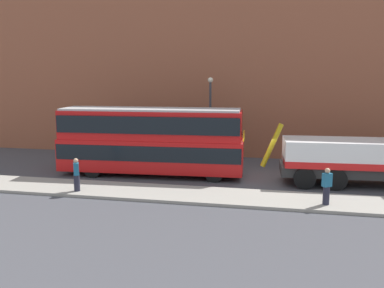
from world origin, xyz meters
TOP-DOWN VIEW (x-y plane):
  - ground_plane at (0.00, 0.00)m, footprint 120.00×120.00m
  - near_kerb at (0.00, -4.20)m, footprint 60.00×2.80m
  - building_facade at (0.00, 6.71)m, footprint 60.00×1.50m
  - recovery_tow_truck at (6.04, -0.38)m, footprint 10.20×3.12m
  - double_decker_bus at (-6.56, -0.41)m, footprint 11.14×3.14m
  - pedestrian_onlooker at (-9.12, -4.96)m, footprint 0.41×0.47m
  - pedestrian_bystander at (3.10, -4.70)m, footprint 0.48×0.44m
  - street_lamp at (-3.76, 4.52)m, footprint 0.36×0.36m

SIDE VIEW (x-z plane):
  - ground_plane at x=0.00m, z-range 0.00..0.00m
  - near_kerb at x=0.00m, z-range 0.00..0.15m
  - pedestrian_onlooker at x=-9.12m, z-range 0.13..1.84m
  - pedestrian_bystander at x=3.10m, z-range 0.13..1.84m
  - recovery_tow_truck at x=6.04m, z-range -0.08..3.59m
  - double_decker_bus at x=-6.56m, z-range 0.20..4.26m
  - street_lamp at x=-3.76m, z-range 0.56..6.39m
  - building_facade at x=0.00m, z-range 0.07..16.07m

